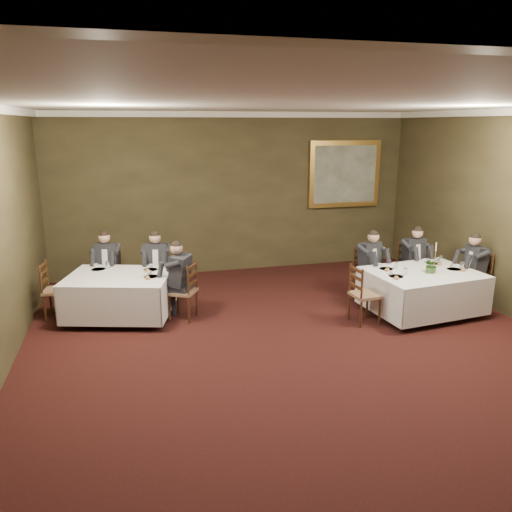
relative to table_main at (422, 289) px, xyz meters
name	(u,v)px	position (x,y,z in m)	size (l,w,h in m)	color
ground	(312,369)	(-2.60, -1.50, -0.45)	(10.00, 10.00, 0.00)	black
ceiling	(321,102)	(-2.60, -1.50, 3.05)	(8.00, 10.00, 0.10)	silver
back_wall	(234,194)	(-2.60, 3.50, 1.30)	(8.00, 0.10, 3.50)	#322B19
crown_molding	(320,107)	(-2.60, -1.50, 2.99)	(8.00, 10.00, 0.12)	white
table_main	(422,289)	(0.00, 0.00, 0.00)	(2.00, 1.61, 0.67)	black
table_second	(120,293)	(-5.13, 1.11, 0.00)	(2.02, 1.74, 0.67)	black
chair_main_backleft	(367,285)	(-0.60, 0.89, -0.17)	(0.56, 0.55, 1.00)	brown
diner_main_backleft	(368,274)	(-0.60, 0.88, 0.06)	(0.54, 0.59, 1.35)	black
chair_main_backright	(410,279)	(0.39, 1.00, -0.17)	(0.50, 0.48, 1.00)	brown
diner_main_backright	(412,269)	(0.39, 0.99, 0.06)	(0.46, 0.53, 1.35)	black
chair_main_endleft	(364,306)	(-1.17, -0.13, -0.17)	(0.46, 0.48, 1.00)	brown
chair_main_endright	(474,290)	(1.17, 0.13, -0.17)	(0.44, 0.46, 1.00)	brown
diner_main_endright	(475,278)	(1.16, 0.13, 0.06)	(0.50, 0.44, 1.35)	black
chair_sec_backleft	(110,286)	(-5.33, 2.09, -0.17)	(0.53, 0.51, 1.00)	brown
diner_sec_backleft	(108,274)	(-5.34, 2.08, 0.06)	(0.50, 0.56, 1.35)	black
chair_sec_backright	(158,286)	(-4.44, 1.83, -0.17)	(0.51, 0.50, 1.00)	brown
diner_sec_backright	(157,275)	(-4.45, 1.82, 0.06)	(0.49, 0.55, 1.35)	black
chair_sec_endright	(184,303)	(-4.08, 0.81, -0.17)	(0.58, 0.59, 1.00)	brown
diner_sec_endright	(182,290)	(-4.09, 0.81, 0.06)	(0.61, 0.58, 1.35)	black
chair_sec_endleft	(58,302)	(-6.18, 1.40, -0.17)	(0.47, 0.49, 1.00)	brown
centerpiece	(432,264)	(0.09, -0.08, 0.47)	(0.28, 0.24, 0.31)	#2D5926
candlestick	(435,260)	(0.22, 0.03, 0.50)	(0.07, 0.07, 0.51)	#A58232
place_setting_table_main	(388,266)	(-0.49, 0.36, 0.35)	(0.33, 0.31, 0.14)	white
place_setting_table_second	(101,267)	(-5.42, 1.61, 0.35)	(0.33, 0.31, 0.14)	white
painting	(345,174)	(0.00, 3.44, 1.67)	(1.73, 0.09, 1.52)	#E2A952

